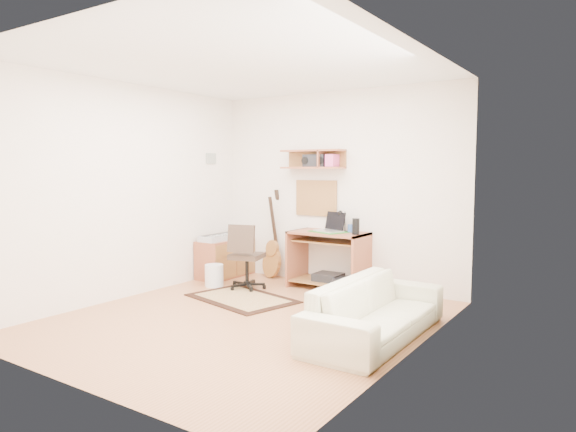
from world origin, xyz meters
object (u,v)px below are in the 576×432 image
Objects in this scene: desk at (328,260)px; printer at (349,286)px; task_chair at (247,256)px; cabinet at (225,258)px; sofa at (376,300)px.

printer is at bearing -9.31° from desk.
task_chair is 1.37m from printer.
desk is 1.11× the size of cabinet.
sofa is (2.96, -1.33, 0.08)m from cabinet.
task_chair is at bearing 68.39° from sofa.
sofa is (1.34, -1.50, -0.02)m from desk.
desk reaches higher than cabinet.
task_chair reaches higher than sofa.
desk is 1.63m from cabinet.
desk is at bearing 146.61° from printer.
desk is at bearing 41.82° from sofa.
sofa is (1.01, -1.45, 0.27)m from printer.
cabinet is 1.97m from printer.
task_chair is (-0.86, -0.63, 0.06)m from desk.
desk is 2.23× the size of printer.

